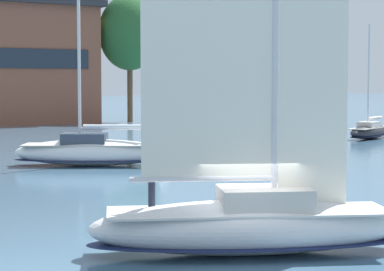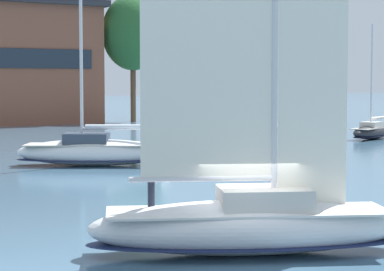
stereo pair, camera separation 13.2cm
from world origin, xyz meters
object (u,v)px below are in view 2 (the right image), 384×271
Objects in this scene: tree_shore_center at (133,33)px; sailboat_moored_far_slip at (238,125)px; sailboat_moored_mid_channel at (94,151)px; sailboat_main at (248,218)px; channel_buoy at (310,180)px; sailboat_moored_outer_mooring at (373,131)px.

tree_shore_center is 23.18m from sailboat_moored_far_slip.
sailboat_main is at bearing -102.72° from sailboat_moored_mid_channel.
sailboat_main is (-26.81, -61.08, -9.26)m from tree_shore_center.
sailboat_moored_outer_mooring is at bearing 40.94° from channel_buoy.
sailboat_moored_mid_channel is at bearing -167.22° from sailboat_moored_outer_mooring.
sailboat_moored_outer_mooring is (32.44, 28.28, -0.35)m from sailboat_main.
sailboat_moored_outer_mooring is (27.47, 6.23, -0.19)m from sailboat_moored_mid_channel.
sailboat_moored_far_slip is 1.16× the size of sailboat_moored_outer_mooring.
tree_shore_center is 57.59m from channel_buoy.
sailboat_moored_mid_channel is 28.36m from sailboat_moored_far_slip.
sailboat_moored_mid_channel is 1.31× the size of sailboat_moored_outer_mooring.
sailboat_moored_mid_channel reaches higher than sailboat_moored_outer_mooring.
tree_shore_center reaches higher than sailboat_moored_far_slip.
sailboat_main is 11.15m from channel_buoy.
sailboat_moored_mid_channel is 15.05m from channel_buoy.
sailboat_moored_outer_mooring is (5.63, -32.80, -9.61)m from tree_shore_center.
sailboat_moored_outer_mooring is at bearing -64.86° from sailboat_moored_far_slip.
sailboat_main is 1.00× the size of sailboat_moored_mid_channel.
sailboat_moored_far_slip is at bearing -89.57° from tree_shore_center.
sailboat_moored_mid_channel is (-21.83, -39.03, -9.42)m from tree_shore_center.
sailboat_main is at bearing -113.70° from tree_shore_center.
channel_buoy is at bearing -139.06° from sailboat_moored_outer_mooring.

